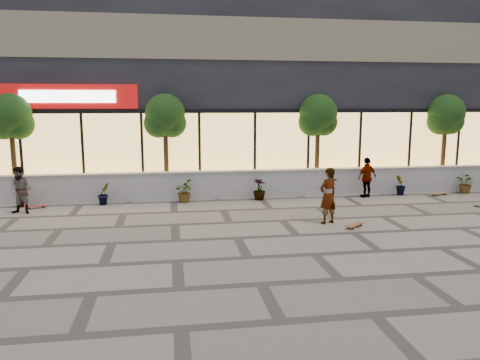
{
  "coord_description": "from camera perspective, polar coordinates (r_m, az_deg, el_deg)",
  "views": [
    {
      "loc": [
        -3.39,
        -10.3,
        3.57
      ],
      "look_at": [
        -1.32,
        3.25,
        1.3
      ],
      "focal_mm": 35.0,
      "sensor_mm": 36.0,
      "label": 1
    }
  ],
  "objects": [
    {
      "name": "ground",
      "position": [
        11.42,
        9.15,
        -8.94
      ],
      "size": [
        80.0,
        80.0,
        0.0
      ],
      "primitive_type": "plane",
      "color": "#9E9389",
      "rests_on": "ground"
    },
    {
      "name": "planter_wall",
      "position": [
        17.89,
        2.36,
        -0.41
      ],
      "size": [
        22.0,
        0.42,
        1.04
      ],
      "color": "white",
      "rests_on": "ground"
    },
    {
      "name": "retail_building",
      "position": [
        23.05,
        -0.24,
        11.08
      ],
      "size": [
        24.0,
        9.17,
        8.5
      ],
      "color": "black",
      "rests_on": "ground"
    },
    {
      "name": "shrub_a",
      "position": [
        17.8,
        -25.23,
        -1.75
      ],
      "size": [
        0.43,
        0.29,
        0.81
      ],
      "primitive_type": "imported",
      "color": "#133A12",
      "rests_on": "ground"
    },
    {
      "name": "shrub_b",
      "position": [
        17.2,
        -16.26,
        -1.58
      ],
      "size": [
        0.57,
        0.57,
        0.81
      ],
      "primitive_type": "imported",
      "rotation": [
        0.0,
        0.0,
        0.82
      ],
      "color": "#133A12",
      "rests_on": "ground"
    },
    {
      "name": "shrub_c",
      "position": [
        17.06,
        -6.9,
        -1.36
      ],
      "size": [
        0.68,
        0.77,
        0.81
      ],
      "primitive_type": "imported",
      "rotation": [
        0.0,
        0.0,
        1.64
      ],
      "color": "#133A12",
      "rests_on": "ground"
    },
    {
      "name": "shrub_d",
      "position": [
        17.36,
        2.38,
        -1.11
      ],
      "size": [
        0.64,
        0.64,
        0.81
      ],
      "primitive_type": "imported",
      "rotation": [
        0.0,
        0.0,
        2.46
      ],
      "color": "#133A12",
      "rests_on": "ground"
    },
    {
      "name": "shrub_e",
      "position": [
        18.1,
        11.11,
        -0.85
      ],
      "size": [
        0.46,
        0.35,
        0.81
      ],
      "primitive_type": "imported",
      "rotation": [
        0.0,
        0.0,
        3.28
      ],
      "color": "#133A12",
      "rests_on": "ground"
    },
    {
      "name": "shrub_f",
      "position": [
        19.23,
        18.99,
        -0.59
      ],
      "size": [
        0.55,
        0.57,
        0.81
      ],
      "primitive_type": "imported",
      "rotation": [
        0.0,
        0.0,
        4.1
      ],
      "color": "#133A12",
      "rests_on": "ground"
    },
    {
      "name": "shrub_g",
      "position": [
        20.67,
        25.88,
        -0.36
      ],
      "size": [
        0.77,
        0.84,
        0.81
      ],
      "primitive_type": "imported",
      "rotation": [
        0.0,
        0.0,
        4.92
      ],
      "color": "#133A12",
      "rests_on": "ground"
    },
    {
      "name": "tree_west",
      "position": [
        18.86,
        -26.18,
        6.67
      ],
      "size": [
        1.6,
        1.5,
        3.92
      ],
      "color": "#4C2E1B",
      "rests_on": "ground"
    },
    {
      "name": "tree_midwest",
      "position": [
        18.01,
        -9.12,
        7.42
      ],
      "size": [
        1.6,
        1.5,
        3.92
      ],
      "color": "#4C2E1B",
      "rests_on": "ground"
    },
    {
      "name": "tree_mideast",
      "position": [
        18.95,
        9.5,
        7.5
      ],
      "size": [
        1.6,
        1.5,
        3.92
      ],
      "color": "#4C2E1B",
      "rests_on": "ground"
    },
    {
      "name": "tree_east",
      "position": [
        21.31,
        23.8,
        7.04
      ],
      "size": [
        1.6,
        1.5,
        3.92
      ],
      "color": "#4C2E1B",
      "rests_on": "ground"
    },
    {
      "name": "skater_center",
      "position": [
        14.13,
        10.69,
        -1.9
      ],
      "size": [
        0.73,
        0.62,
        1.68
      ],
      "primitive_type": "imported",
      "rotation": [
        0.0,
        0.0,
        3.57
      ],
      "color": "white",
      "rests_on": "ground"
    },
    {
      "name": "skater_left",
      "position": [
        16.68,
        -25.14,
        -1.15
      ],
      "size": [
        0.87,
        0.75,
        1.55
      ],
      "primitive_type": "imported",
      "rotation": [
        0.0,
        0.0,
        -0.25
      ],
      "color": "#8C745A",
      "rests_on": "ground"
    },
    {
      "name": "skater_right_near",
      "position": [
        18.4,
        15.22,
        0.31
      ],
      "size": [
        0.97,
        0.68,
        1.53
      ],
      "primitive_type": "imported",
      "rotation": [
        0.0,
        0.0,
        3.52
      ],
      "color": "white",
      "rests_on": "ground"
    },
    {
      "name": "skateboard_center",
      "position": [
        13.99,
        13.81,
        -5.32
      ],
      "size": [
        0.75,
        0.65,
        0.1
      ],
      "rotation": [
        0.0,
        0.0,
        0.66
      ],
      "color": "brown",
      "rests_on": "ground"
    },
    {
      "name": "skateboard_left",
      "position": [
        17.47,
        -23.6,
        -2.95
      ],
      "size": [
        0.74,
        0.44,
        0.09
      ],
      "rotation": [
        0.0,
        0.0,
        0.38
      ],
      "color": "red",
      "rests_on": "ground"
    },
    {
      "name": "skateboard_right_near",
      "position": [
        19.81,
        23.12,
        -1.51
      ],
      "size": [
        0.84,
        0.38,
        0.1
      ],
      "rotation": [
        0.0,
        0.0,
        0.22
      ],
      "color": "#9B6332",
      "rests_on": "ground"
    }
  ]
}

